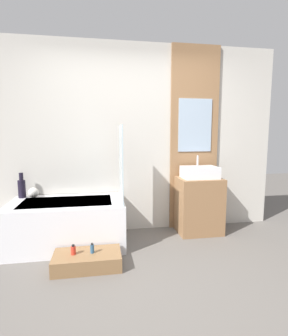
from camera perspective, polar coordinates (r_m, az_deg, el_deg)
name	(u,v)px	position (r m, az deg, el deg)	size (l,w,h in m)	color
ground_plane	(153,292)	(2.53, 2.08, -25.45)	(12.00, 12.00, 0.00)	#605B56
wall_tiled_back	(131,139)	(3.69, -2.86, 6.29)	(4.20, 0.06, 2.60)	beige
wall_wood_accent	(194,138)	(3.85, 10.88, 6.43)	(0.70, 0.04, 2.60)	#8E6642
bathtub	(68,223)	(3.43, -16.27, -11.46)	(1.37, 0.78, 0.56)	white
glass_shower_screen	(121,164)	(3.12, -5.02, 0.83)	(0.01, 0.46, 0.92)	silver
wooden_step_bench	(87,260)	(2.93, -12.22, -19.03)	(0.69, 0.38, 0.15)	olive
vanity_cabinet	(199,205)	(3.76, 11.84, -7.95)	(0.59, 0.45, 0.77)	#8E6642
sink	(200,172)	(3.66, 12.03, -0.91)	(0.47, 0.33, 0.30)	white
vase_tall_dark	(22,188)	(3.72, -25.07, -3.88)	(0.09, 0.09, 0.32)	black
vase_round_light	(33,193)	(3.68, -22.95, -4.94)	(0.13, 0.13, 0.13)	silver
bottle_soap_primary	(73,250)	(2.89, -15.15, -16.85)	(0.05, 0.05, 0.10)	red
bottle_soap_secondary	(92,249)	(2.88, -11.21, -16.83)	(0.04, 0.04, 0.10)	#2D567A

